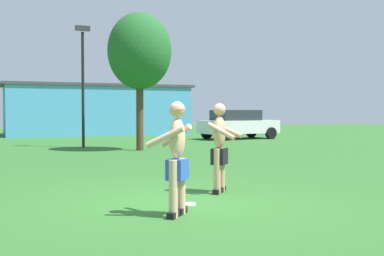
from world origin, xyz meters
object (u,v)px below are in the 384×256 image
at_px(player_near, 220,146).
at_px(player_in_blue, 177,153).
at_px(lamp_post, 83,72).
at_px(tree_right_field, 140,52).
at_px(car_white_near_post, 238,124).
at_px(frisbee, 188,204).

distance_m(player_near, player_in_blue, 2.12).
bearing_deg(lamp_post, player_near, -88.70).
bearing_deg(player_near, tree_right_field, 81.68).
bearing_deg(tree_right_field, car_white_near_post, 36.41).
xyz_separation_m(player_near, frisbee, (-0.99, -0.86, -0.86)).
distance_m(player_in_blue, frisbee, 1.22).
relative_size(lamp_post, tree_right_field, 0.95).
distance_m(player_near, tree_right_field, 10.50).
height_order(frisbee, tree_right_field, tree_right_field).
bearing_deg(player_near, frisbee, -139.00).
relative_size(car_white_near_post, lamp_post, 0.88).
distance_m(player_in_blue, lamp_post, 14.18).
xyz_separation_m(car_white_near_post, lamp_post, (-8.90, -2.85, 2.34)).
xyz_separation_m(frisbee, tree_right_field, (2.45, 10.83, 3.80)).
relative_size(frisbee, tree_right_field, 0.05).
bearing_deg(player_near, lamp_post, 91.30).
relative_size(player_in_blue, frisbee, 6.81).
distance_m(car_white_near_post, lamp_post, 9.63).
height_order(frisbee, car_white_near_post, car_white_near_post).
height_order(car_white_near_post, tree_right_field, tree_right_field).
relative_size(player_near, car_white_near_post, 0.37).
bearing_deg(car_white_near_post, lamp_post, -162.26).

